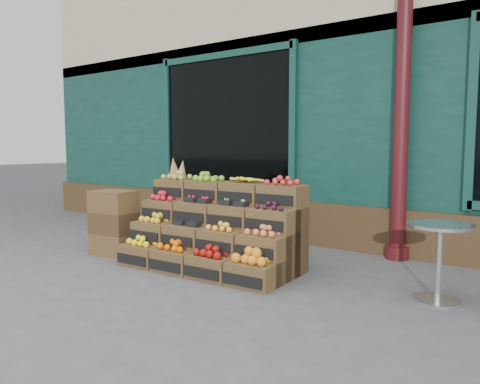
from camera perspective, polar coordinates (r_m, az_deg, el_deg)
The scene contains 6 objects.
ground at distance 4.93m, azimuth -3.08°, elevation -10.69°, with size 60.00×60.00×0.00m, color #47474A.
shop_facade at distance 9.30m, azimuth 17.98°, elevation 11.68°, with size 12.00×6.24×4.80m.
crate_display at distance 5.37m, azimuth -3.07°, elevation -5.11°, with size 2.04×1.09×1.24m.
spare_crates at distance 6.16m, azimuth -15.13°, elevation -3.64°, with size 0.58×0.43×0.82m.
bistro_table at distance 4.52m, azimuth 23.13°, elevation -6.91°, with size 0.56×0.56×0.71m.
shopkeeper at distance 8.02m, azimuth -1.05°, elevation 2.93°, with size 0.73×0.48×2.00m, color #144622.
Camera 1 is at (3.04, -3.62, 1.40)m, focal length 35.00 mm.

